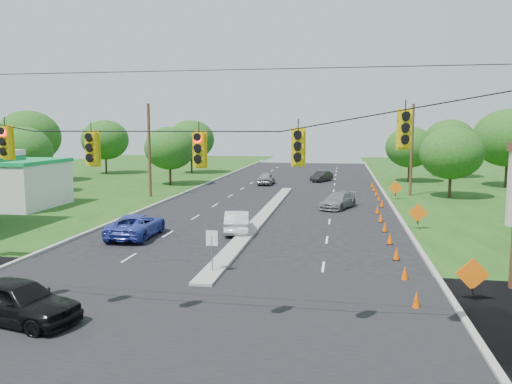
# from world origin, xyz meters

# --- Properties ---
(ground) EXTENTS (160.00, 160.00, 0.00)m
(ground) POSITION_xyz_m (0.00, 0.00, 0.00)
(ground) COLOR black
(ground) RESTS_ON ground
(cross_street) EXTENTS (160.00, 14.00, 0.02)m
(cross_street) POSITION_xyz_m (0.00, 0.00, 0.00)
(cross_street) COLOR black
(cross_street) RESTS_ON ground
(curb_left) EXTENTS (0.25, 110.00, 0.16)m
(curb_left) POSITION_xyz_m (-10.10, 30.00, 0.00)
(curb_left) COLOR gray
(curb_left) RESTS_ON ground
(curb_right) EXTENTS (0.25, 110.00, 0.16)m
(curb_right) POSITION_xyz_m (10.10, 30.00, 0.00)
(curb_right) COLOR gray
(curb_right) RESTS_ON ground
(median) EXTENTS (1.00, 34.00, 0.18)m
(median) POSITION_xyz_m (0.00, 21.00, 0.00)
(median) COLOR gray
(median) RESTS_ON ground
(median_sign) EXTENTS (0.55, 0.06, 2.05)m
(median_sign) POSITION_xyz_m (0.00, 6.00, 1.46)
(median_sign) COLOR gray
(median_sign) RESTS_ON ground
(signal_span) EXTENTS (25.60, 0.32, 9.00)m
(signal_span) POSITION_xyz_m (-0.05, -1.00, 4.97)
(signal_span) COLOR #422D1C
(signal_span) RESTS_ON ground
(utility_pole_far_left) EXTENTS (0.28, 0.28, 9.00)m
(utility_pole_far_left) POSITION_xyz_m (-12.50, 30.00, 4.50)
(utility_pole_far_left) COLOR #422D1C
(utility_pole_far_left) RESTS_ON ground
(utility_pole_far_right) EXTENTS (0.28, 0.28, 9.00)m
(utility_pole_far_right) POSITION_xyz_m (12.50, 35.00, 4.50)
(utility_pole_far_right) COLOR #422D1C
(utility_pole_far_right) RESTS_ON ground
(cone_0) EXTENTS (0.32, 0.32, 0.70)m
(cone_0) POSITION_xyz_m (8.62, 3.00, 0.35)
(cone_0) COLOR #F95100
(cone_0) RESTS_ON ground
(cone_1) EXTENTS (0.32, 0.32, 0.70)m
(cone_1) POSITION_xyz_m (8.62, 6.50, 0.35)
(cone_1) COLOR #F95100
(cone_1) RESTS_ON ground
(cone_2) EXTENTS (0.32, 0.32, 0.70)m
(cone_2) POSITION_xyz_m (8.62, 10.00, 0.35)
(cone_2) COLOR #F95100
(cone_2) RESTS_ON ground
(cone_3) EXTENTS (0.32, 0.32, 0.70)m
(cone_3) POSITION_xyz_m (8.62, 13.50, 0.35)
(cone_3) COLOR #F95100
(cone_3) RESTS_ON ground
(cone_4) EXTENTS (0.32, 0.32, 0.70)m
(cone_4) POSITION_xyz_m (8.62, 17.00, 0.35)
(cone_4) COLOR #F95100
(cone_4) RESTS_ON ground
(cone_5) EXTENTS (0.32, 0.32, 0.70)m
(cone_5) POSITION_xyz_m (8.62, 20.50, 0.35)
(cone_5) COLOR #F95100
(cone_5) RESTS_ON ground
(cone_6) EXTENTS (0.32, 0.32, 0.70)m
(cone_6) POSITION_xyz_m (8.62, 24.00, 0.35)
(cone_6) COLOR #F95100
(cone_6) RESTS_ON ground
(cone_7) EXTENTS (0.32, 0.32, 0.70)m
(cone_7) POSITION_xyz_m (9.22, 27.50, 0.35)
(cone_7) COLOR #F95100
(cone_7) RESTS_ON ground
(cone_8) EXTENTS (0.32, 0.32, 0.70)m
(cone_8) POSITION_xyz_m (9.22, 31.00, 0.35)
(cone_8) COLOR #F95100
(cone_8) RESTS_ON ground
(cone_9) EXTENTS (0.32, 0.32, 0.70)m
(cone_9) POSITION_xyz_m (9.22, 34.50, 0.35)
(cone_9) COLOR #F95100
(cone_9) RESTS_ON ground
(cone_10) EXTENTS (0.32, 0.32, 0.70)m
(cone_10) POSITION_xyz_m (9.22, 38.00, 0.35)
(cone_10) COLOR #F95100
(cone_10) RESTS_ON ground
(cone_11) EXTENTS (0.32, 0.32, 0.70)m
(cone_11) POSITION_xyz_m (9.22, 41.50, 0.35)
(cone_11) COLOR #F95100
(cone_11) RESTS_ON ground
(work_sign_0) EXTENTS (1.27, 0.58, 1.37)m
(work_sign_0) POSITION_xyz_m (10.80, 4.00, 1.09)
(work_sign_0) COLOR black
(work_sign_0) RESTS_ON ground
(work_sign_1) EXTENTS (1.27, 0.58, 1.37)m
(work_sign_1) POSITION_xyz_m (10.80, 18.00, 1.09)
(work_sign_1) COLOR black
(work_sign_1) RESTS_ON ground
(work_sign_2) EXTENTS (1.27, 0.58, 1.37)m
(work_sign_2) POSITION_xyz_m (10.80, 32.00, 1.09)
(work_sign_2) COLOR black
(work_sign_2) RESTS_ON ground
(tree_2) EXTENTS (5.88, 5.88, 6.86)m
(tree_2) POSITION_xyz_m (-26.00, 30.00, 4.34)
(tree_2) COLOR black
(tree_2) RESTS_ON ground
(tree_3) EXTENTS (7.56, 7.56, 8.82)m
(tree_3) POSITION_xyz_m (-32.00, 40.00, 5.58)
(tree_3) COLOR black
(tree_3) RESTS_ON ground
(tree_4) EXTENTS (6.72, 6.72, 7.84)m
(tree_4) POSITION_xyz_m (-28.00, 52.00, 4.96)
(tree_4) COLOR black
(tree_4) RESTS_ON ground
(tree_5) EXTENTS (5.88, 5.88, 6.86)m
(tree_5) POSITION_xyz_m (-14.00, 40.00, 4.34)
(tree_5) COLOR black
(tree_5) RESTS_ON ground
(tree_6) EXTENTS (6.72, 6.72, 7.84)m
(tree_6) POSITION_xyz_m (-16.00, 55.00, 4.96)
(tree_6) COLOR black
(tree_6) RESTS_ON ground
(tree_9) EXTENTS (5.88, 5.88, 6.86)m
(tree_9) POSITION_xyz_m (16.00, 34.00, 4.34)
(tree_9) COLOR black
(tree_9) RESTS_ON ground
(tree_10) EXTENTS (7.56, 7.56, 8.82)m
(tree_10) POSITION_xyz_m (24.00, 44.00, 5.58)
(tree_10) COLOR black
(tree_10) RESTS_ON ground
(tree_11) EXTENTS (6.72, 6.72, 7.84)m
(tree_11) POSITION_xyz_m (20.00, 55.00, 4.96)
(tree_11) COLOR black
(tree_11) RESTS_ON ground
(tree_12) EXTENTS (5.88, 5.88, 6.86)m
(tree_12) POSITION_xyz_m (14.00, 48.00, 4.34)
(tree_12) COLOR black
(tree_12) RESTS_ON ground
(black_sedan) EXTENTS (4.87, 2.75, 1.56)m
(black_sedan) POSITION_xyz_m (-5.12, -0.73, 0.78)
(black_sedan) COLOR black
(black_sedan) RESTS_ON ground
(white_sedan) EXTENTS (2.25, 4.51, 1.42)m
(white_sedan) POSITION_xyz_m (-0.80, 15.31, 0.71)
(white_sedan) COLOR silver
(white_sedan) RESTS_ON ground
(blue_pickup) EXTENTS (2.60, 5.32, 1.46)m
(blue_pickup) POSITION_xyz_m (-6.62, 12.87, 0.73)
(blue_pickup) COLOR #3240AC
(blue_pickup) RESTS_ON ground
(silver_car_far) EXTENTS (3.43, 4.88, 1.31)m
(silver_car_far) POSITION_xyz_m (5.56, 26.13, 0.66)
(silver_car_far) COLOR gray
(silver_car_far) RESTS_ON ground
(silver_car_oncoming) EXTENTS (1.79, 4.21, 1.42)m
(silver_car_oncoming) POSITION_xyz_m (-3.01, 42.55, 0.71)
(silver_car_oncoming) COLOR gray
(silver_car_oncoming) RESTS_ON ground
(dark_car_receding) EXTENTS (2.83, 4.15, 1.29)m
(dark_car_receding) POSITION_xyz_m (3.34, 47.14, 0.65)
(dark_car_receding) COLOR black
(dark_car_receding) RESTS_ON ground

